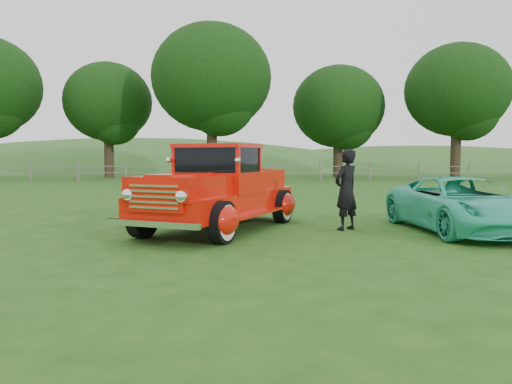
{
  "coord_description": "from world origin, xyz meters",
  "views": [
    {
      "loc": [
        -0.02,
        -8.63,
        1.51
      ],
      "look_at": [
        -0.31,
        1.2,
        0.82
      ],
      "focal_mm": 35.0,
      "sensor_mm": 36.0,
      "label": 1
    }
  ],
  "objects_px": {
    "tree_mid_west": "(108,102)",
    "teal_sedan": "(461,204)",
    "man": "(346,190)",
    "tree_near_west": "(212,78)",
    "tree_mid_east": "(457,90)",
    "tree_near_east": "(338,107)",
    "red_pickup": "(219,192)"
  },
  "relations": [
    {
      "from": "man",
      "to": "tree_mid_west",
      "type": "bearing_deg",
      "value": -105.42
    },
    {
      "from": "tree_near_west",
      "to": "tree_mid_east",
      "type": "height_order",
      "value": "tree_near_west"
    },
    {
      "from": "tree_near_east",
      "to": "tree_mid_east",
      "type": "bearing_deg",
      "value": -14.04
    },
    {
      "from": "tree_near_west",
      "to": "red_pickup",
      "type": "relative_size",
      "value": 1.97
    },
    {
      "from": "tree_mid_west",
      "to": "tree_near_east",
      "type": "xyz_separation_m",
      "value": [
        17.0,
        1.0,
        -0.3
      ]
    },
    {
      "from": "tree_mid_west",
      "to": "man",
      "type": "xyz_separation_m",
      "value": [
        13.54,
        -26.29,
        -4.71
      ]
    },
    {
      "from": "tree_near_east",
      "to": "red_pickup",
      "type": "relative_size",
      "value": 1.58
    },
    {
      "from": "teal_sedan",
      "to": "man",
      "type": "bearing_deg",
      "value": 167.68
    },
    {
      "from": "tree_mid_west",
      "to": "tree_mid_east",
      "type": "distance_m",
      "value": 25.03
    },
    {
      "from": "man",
      "to": "tree_near_west",
      "type": "bearing_deg",
      "value": -119.29
    },
    {
      "from": "tree_mid_west",
      "to": "teal_sedan",
      "type": "bearing_deg",
      "value": -59.15
    },
    {
      "from": "tree_mid_west",
      "to": "tree_mid_east",
      "type": "height_order",
      "value": "tree_mid_east"
    },
    {
      "from": "teal_sedan",
      "to": "man",
      "type": "height_order",
      "value": "man"
    },
    {
      "from": "tree_mid_west",
      "to": "tree_near_east",
      "type": "height_order",
      "value": "tree_mid_west"
    },
    {
      "from": "tree_mid_west",
      "to": "red_pickup",
      "type": "height_order",
      "value": "tree_mid_west"
    },
    {
      "from": "red_pickup",
      "to": "teal_sedan",
      "type": "bearing_deg",
      "value": 19.33
    },
    {
      "from": "red_pickup",
      "to": "tree_mid_west",
      "type": "bearing_deg",
      "value": 133.76
    },
    {
      "from": "tree_near_west",
      "to": "tree_mid_east",
      "type": "xyz_separation_m",
      "value": [
        17.0,
        2.0,
        -0.62
      ]
    },
    {
      "from": "tree_near_west",
      "to": "tree_near_east",
      "type": "bearing_deg",
      "value": 23.96
    },
    {
      "from": "tree_mid_west",
      "to": "teal_sedan",
      "type": "relative_size",
      "value": 2.1
    },
    {
      "from": "red_pickup",
      "to": "man",
      "type": "distance_m",
      "value": 2.64
    },
    {
      "from": "tree_mid_west",
      "to": "man",
      "type": "height_order",
      "value": "tree_mid_west"
    },
    {
      "from": "tree_near_west",
      "to": "tree_near_east",
      "type": "xyz_separation_m",
      "value": [
        9.0,
        4.0,
        -1.55
      ]
    },
    {
      "from": "tree_near_east",
      "to": "tree_mid_east",
      "type": "distance_m",
      "value": 8.3
    },
    {
      "from": "tree_near_west",
      "to": "red_pickup",
      "type": "xyz_separation_m",
      "value": [
        2.9,
        -23.33,
        -6.0
      ]
    },
    {
      "from": "tree_mid_west",
      "to": "tree_mid_east",
      "type": "relative_size",
      "value": 0.9
    },
    {
      "from": "red_pickup",
      "to": "teal_sedan",
      "type": "relative_size",
      "value": 1.31
    },
    {
      "from": "man",
      "to": "tree_near_east",
      "type": "bearing_deg",
      "value": -139.9
    },
    {
      "from": "tree_mid_west",
      "to": "tree_mid_east",
      "type": "xyz_separation_m",
      "value": [
        25.0,
        -1.0,
        0.62
      ]
    },
    {
      "from": "tree_near_east",
      "to": "teal_sedan",
      "type": "relative_size",
      "value": 2.07
    },
    {
      "from": "tree_mid_west",
      "to": "tree_near_east",
      "type": "distance_m",
      "value": 17.03
    },
    {
      "from": "teal_sedan",
      "to": "man",
      "type": "distance_m",
      "value": 2.31
    }
  ]
}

